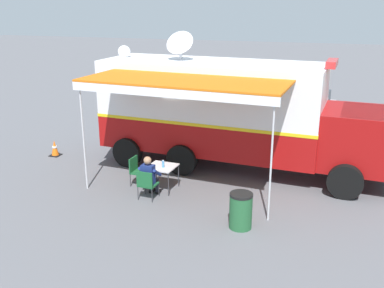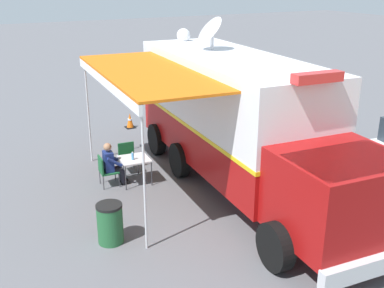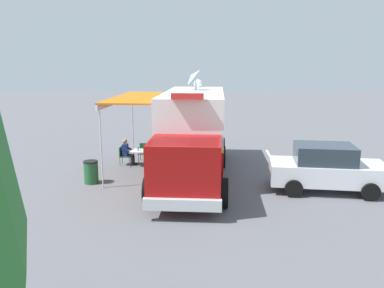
{
  "view_description": "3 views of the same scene",
  "coord_description": "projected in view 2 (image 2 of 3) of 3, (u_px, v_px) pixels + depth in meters",
  "views": [
    {
      "loc": [
        13.76,
        3.69,
        5.31
      ],
      "look_at": [
        1.43,
        -0.21,
        1.14
      ],
      "focal_mm": 41.14,
      "sensor_mm": 36.0,
      "label": 1
    },
    {
      "loc": [
        6.69,
        10.64,
        5.54
      ],
      "look_at": [
        0.97,
        -0.31,
        1.05
      ],
      "focal_mm": 43.76,
      "sensor_mm": 36.0,
      "label": 2
    },
    {
      "loc": [
        0.13,
        16.62,
        4.7
      ],
      "look_at": [
        0.1,
        0.43,
        1.29
      ],
      "focal_mm": 35.89,
      "sensor_mm": 36.0,
      "label": 3
    }
  ],
  "objects": [
    {
      "name": "folding_table",
      "position": [
        134.0,
        160.0,
        13.0
      ],
      "size": [
        0.85,
        0.85,
        0.73
      ],
      "color": "silver",
      "rests_on": "ground"
    },
    {
      "name": "traffic_cone",
      "position": [
        130.0,
        121.0,
        17.85
      ],
      "size": [
        0.36,
        0.36,
        0.58
      ],
      "color": "black",
      "rests_on": "ground"
    },
    {
      "name": "folding_chair_beside_table",
      "position": [
        127.0,
        155.0,
        13.8
      ],
      "size": [
        0.51,
        0.51,
        0.87
      ],
      "color": "#19562D",
      "rests_on": "ground"
    },
    {
      "name": "folding_chair_at_table",
      "position": [
        105.0,
        169.0,
        12.83
      ],
      "size": [
        0.51,
        0.51,
        0.87
      ],
      "color": "#19562D",
      "rests_on": "ground"
    },
    {
      "name": "ground_plane",
      "position": [
        226.0,
        176.0,
        13.67
      ],
      "size": [
        100.0,
        100.0,
        0.0
      ],
      "primitive_type": "plane",
      "color": "#5B5B60"
    },
    {
      "name": "trash_bin",
      "position": [
        110.0,
        223.0,
        10.14
      ],
      "size": [
        0.57,
        0.57,
        0.91
      ],
      "color": "#235B33",
      "rests_on": "ground"
    },
    {
      "name": "seated_responder",
      "position": [
        112.0,
        163.0,
        12.85
      ],
      "size": [
        0.68,
        0.58,
        1.25
      ],
      "color": "navy",
      "rests_on": "ground"
    },
    {
      "name": "lot_stripe",
      "position": [
        294.0,
        138.0,
        16.77
      ],
      "size": [
        0.45,
        4.8,
        0.01
      ],
      "primitive_type": "cube",
      "rotation": [
        0.0,
        0.0,
        -0.07
      ],
      "color": "silver",
      "rests_on": "ground"
    },
    {
      "name": "command_truck",
      "position": [
        240.0,
        119.0,
        12.35
      ],
      "size": [
        5.25,
        9.64,
        4.53
      ],
      "color": "#9E0F0F",
      "rests_on": "ground"
    },
    {
      "name": "water_bottle",
      "position": [
        133.0,
        156.0,
        12.85
      ],
      "size": [
        0.07,
        0.07,
        0.22
      ],
      "color": "#4C99D8",
      "rests_on": "folding_table"
    }
  ]
}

